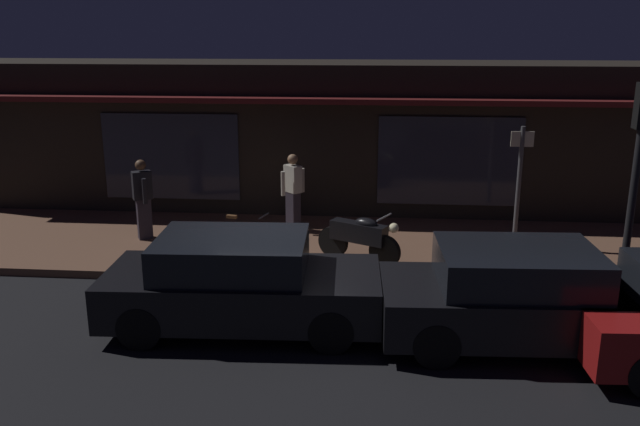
# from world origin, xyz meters

# --- Properties ---
(ground_plane) EXTENTS (60.00, 60.00, 0.00)m
(ground_plane) POSITION_xyz_m (0.00, 0.00, 0.00)
(ground_plane) COLOR black
(sidewalk_slab) EXTENTS (18.00, 4.00, 0.15)m
(sidewalk_slab) POSITION_xyz_m (0.00, 3.00, 0.07)
(sidewalk_slab) COLOR brown
(sidewalk_slab) RESTS_ON ground_plane
(storefront_building) EXTENTS (18.00, 3.30, 3.60)m
(storefront_building) POSITION_xyz_m (0.00, 6.39, 1.80)
(storefront_building) COLOR black
(storefront_building) RESTS_ON ground_plane
(motorcycle) EXTENTS (1.57, 0.93, 0.97)m
(motorcycle) POSITION_xyz_m (1.30, 1.91, 0.65)
(motorcycle) COLOR black
(motorcycle) RESTS_ON sidewalk_slab
(bicycle_parked) EXTENTS (1.61, 0.56, 0.91)m
(bicycle_parked) POSITION_xyz_m (-0.88, 1.86, 0.51)
(bicycle_parked) COLOR black
(bicycle_parked) RESTS_ON sidewalk_slab
(person_photographer) EXTENTS (0.44, 0.57, 1.67)m
(person_photographer) POSITION_xyz_m (-3.20, 2.97, 1.03)
(person_photographer) COLOR #28232D
(person_photographer) RESTS_ON sidewalk_slab
(person_bystander) EXTENTS (0.50, 0.49, 1.67)m
(person_bystander) POSITION_xyz_m (-0.20, 3.85, 1.03)
(person_bystander) COLOR #28232D
(person_bystander) RESTS_ON sidewalk_slab
(sign_post) EXTENTS (0.44, 0.09, 2.40)m
(sign_post) POSITION_xyz_m (4.40, 3.28, 1.51)
(sign_post) COLOR #47474C
(sign_post) RESTS_ON sidewalk_slab
(traffic_light_pole) EXTENTS (0.24, 0.33, 3.60)m
(traffic_light_pole) POSITION_xyz_m (5.61, 0.65, 2.48)
(traffic_light_pole) COLOR black
(traffic_light_pole) RESTS_ON ground_plane
(parked_car_near) EXTENTS (4.17, 1.93, 1.42)m
(parked_car_near) POSITION_xyz_m (-0.43, -0.71, 0.70)
(parked_car_near) COLOR black
(parked_car_near) RESTS_ON ground_plane
(parked_car_far) EXTENTS (4.18, 1.94, 1.42)m
(parked_car_far) POSITION_xyz_m (3.70, -0.88, 0.70)
(parked_car_far) COLOR black
(parked_car_far) RESTS_ON ground_plane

